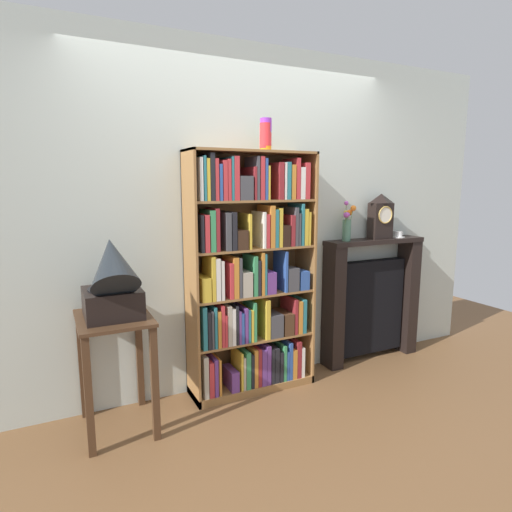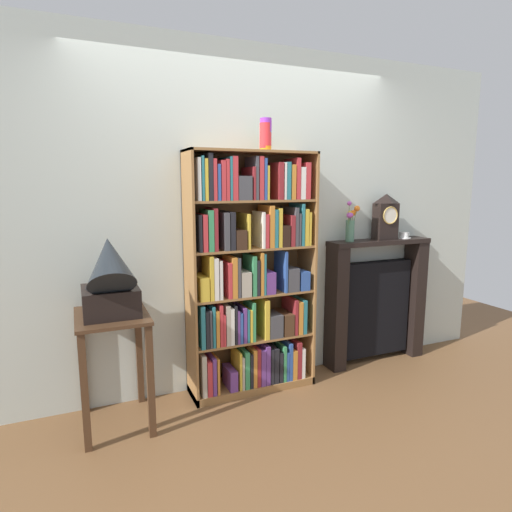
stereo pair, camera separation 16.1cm
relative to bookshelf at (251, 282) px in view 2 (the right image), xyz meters
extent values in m
cube|color=brown|center=(0.01, -0.14, -0.88)|extent=(7.65, 6.40, 0.02)
cube|color=beige|center=(0.11, 0.20, 0.45)|extent=(4.65, 0.08, 2.64)
cube|color=olive|center=(-0.47, 0.01, 0.05)|extent=(0.02, 0.30, 1.84)
cube|color=olive|center=(0.49, 0.01, 0.05)|extent=(0.02, 0.30, 1.84)
cube|color=brown|center=(0.01, 0.16, 0.05)|extent=(0.98, 0.01, 1.84)
cube|color=olive|center=(0.01, 0.01, 0.96)|extent=(0.98, 0.30, 0.02)
cube|color=olive|center=(0.01, 0.01, -0.84)|extent=(0.98, 0.30, 0.06)
cube|color=#B2A893|center=(-0.41, 0.00, -0.65)|extent=(0.04, 0.26, 0.32)
cube|color=#C63338|center=(-0.37, -0.01, -0.67)|extent=(0.04, 0.25, 0.26)
cube|color=#663884|center=(-0.34, 0.00, -0.66)|extent=(0.03, 0.26, 0.28)
cube|color=orange|center=(-0.31, -0.01, -0.67)|extent=(0.02, 0.24, 0.28)
cube|color=#663884|center=(-0.19, -0.03, -0.73)|extent=(0.06, 0.20, 0.16)
cube|color=gold|center=(-0.13, -0.03, -0.66)|extent=(0.02, 0.21, 0.29)
cube|color=#B2A893|center=(-0.11, -0.01, -0.68)|extent=(0.02, 0.24, 0.26)
cube|color=#388E56|center=(-0.08, -0.01, -0.66)|extent=(0.04, 0.25, 0.29)
cube|color=black|center=(-0.04, -0.01, -0.67)|extent=(0.02, 0.25, 0.27)
cube|color=orange|center=(-0.01, -0.03, -0.66)|extent=(0.03, 0.21, 0.30)
cube|color=maroon|center=(0.02, -0.01, -0.65)|extent=(0.03, 0.24, 0.30)
cube|color=#663884|center=(0.05, 0.00, -0.66)|extent=(0.04, 0.26, 0.29)
cube|color=#663884|center=(0.09, -0.03, -0.65)|extent=(0.03, 0.20, 0.31)
cube|color=black|center=(0.13, -0.01, -0.66)|extent=(0.03, 0.24, 0.28)
cube|color=black|center=(0.17, -0.02, -0.66)|extent=(0.04, 0.23, 0.28)
cube|color=black|center=(0.21, 0.00, -0.68)|extent=(0.03, 0.26, 0.24)
cube|color=#388E56|center=(0.24, -0.02, -0.66)|extent=(0.02, 0.23, 0.29)
cube|color=#2D519E|center=(0.26, -0.02, -0.69)|extent=(0.02, 0.22, 0.24)
cube|color=#2D519E|center=(0.29, -0.02, -0.65)|extent=(0.03, 0.23, 0.31)
cube|color=orange|center=(0.33, -0.01, -0.68)|extent=(0.04, 0.24, 0.24)
cube|color=maroon|center=(0.37, -0.03, -0.65)|extent=(0.04, 0.21, 0.30)
cube|color=white|center=(0.40, -0.01, -0.68)|extent=(0.03, 0.24, 0.25)
cube|color=olive|center=(0.01, 0.01, -0.44)|extent=(0.94, 0.28, 0.02)
cube|color=teal|center=(-0.42, -0.01, -0.28)|extent=(0.03, 0.25, 0.32)
cube|color=black|center=(-0.38, -0.02, -0.30)|extent=(0.03, 0.22, 0.28)
cube|color=#424247|center=(-0.36, -0.02, -0.30)|extent=(0.02, 0.22, 0.28)
cube|color=teal|center=(-0.33, -0.03, -0.28)|extent=(0.02, 0.21, 0.31)
cube|color=orange|center=(-0.31, -0.01, -0.30)|extent=(0.03, 0.24, 0.27)
cube|color=#C63338|center=(-0.28, -0.03, -0.28)|extent=(0.02, 0.21, 0.31)
cube|color=#C63338|center=(-0.26, -0.03, -0.32)|extent=(0.02, 0.21, 0.24)
cube|color=#B2A893|center=(-0.23, 0.00, -0.29)|extent=(0.03, 0.26, 0.30)
cube|color=white|center=(-0.19, -0.02, -0.30)|extent=(0.03, 0.22, 0.28)
cube|color=black|center=(-0.17, -0.03, -0.29)|extent=(0.02, 0.20, 0.29)
cube|color=#663884|center=(-0.15, -0.01, -0.31)|extent=(0.02, 0.25, 0.25)
cube|color=#2D519E|center=(-0.12, -0.03, -0.32)|extent=(0.02, 0.21, 0.23)
cube|color=#663884|center=(-0.09, -0.01, -0.30)|extent=(0.03, 0.24, 0.27)
cube|color=teal|center=(-0.07, -0.01, -0.31)|extent=(0.02, 0.24, 0.25)
cube|color=gold|center=(-0.05, -0.01, -0.31)|extent=(0.02, 0.25, 0.25)
cube|color=#388E56|center=(-0.02, -0.02, -0.29)|extent=(0.02, 0.22, 0.30)
cube|color=gold|center=(0.09, -0.01, -0.28)|extent=(0.03, 0.25, 0.31)
cube|color=#424247|center=(0.16, -0.04, -0.35)|extent=(0.11, 0.18, 0.18)
cube|color=#472D1C|center=(0.27, -0.02, -0.35)|extent=(0.08, 0.22, 0.17)
cube|color=maroon|center=(0.33, -0.01, -0.29)|extent=(0.03, 0.24, 0.28)
cube|color=orange|center=(0.37, -0.03, -0.30)|extent=(0.04, 0.20, 0.26)
cube|color=teal|center=(0.41, 0.00, -0.30)|extent=(0.03, 0.26, 0.27)
cube|color=olive|center=(0.01, 0.01, -0.09)|extent=(0.94, 0.28, 0.02)
cube|color=gold|center=(-0.40, -0.02, 0.00)|extent=(0.07, 0.22, 0.17)
cube|color=gold|center=(-0.34, -0.02, 0.08)|extent=(0.03, 0.22, 0.32)
cube|color=white|center=(-0.31, -0.03, 0.07)|extent=(0.03, 0.21, 0.30)
cube|color=white|center=(-0.28, -0.03, 0.06)|extent=(0.02, 0.20, 0.28)
cube|color=#C63338|center=(-0.21, -0.02, 0.05)|extent=(0.03, 0.23, 0.26)
cube|color=orange|center=(-0.17, -0.02, 0.07)|extent=(0.04, 0.23, 0.30)
cube|color=#424247|center=(-0.14, -0.01, 0.06)|extent=(0.02, 0.24, 0.29)
cube|color=#B2A893|center=(-0.08, -0.02, 0.01)|extent=(0.08, 0.23, 0.18)
cube|color=#388E56|center=(-0.02, -0.02, 0.07)|extent=(0.03, 0.22, 0.30)
cube|color=black|center=(0.01, -0.01, 0.05)|extent=(0.02, 0.24, 0.26)
cube|color=orange|center=(0.04, -0.03, 0.08)|extent=(0.02, 0.21, 0.32)
cube|color=teal|center=(0.06, -0.01, 0.07)|extent=(0.02, 0.25, 0.31)
cube|color=#663884|center=(0.11, -0.04, 0.00)|extent=(0.08, 0.18, 0.17)
cube|color=#2D519E|center=(0.24, -0.03, 0.07)|extent=(0.02, 0.20, 0.32)
cube|color=#424247|center=(0.30, -0.04, 0.01)|extent=(0.10, 0.18, 0.18)
cube|color=#2D519E|center=(0.41, -0.01, -0.01)|extent=(0.08, 0.24, 0.15)
cube|color=olive|center=(0.01, 0.01, 0.26)|extent=(0.94, 0.28, 0.02)
cube|color=black|center=(-0.42, -0.03, 0.40)|extent=(0.02, 0.21, 0.26)
cube|color=#C63338|center=(-0.38, -0.02, 0.40)|extent=(0.03, 0.22, 0.26)
cube|color=#388E56|center=(-0.34, -0.01, 0.41)|extent=(0.04, 0.24, 0.29)
cube|color=maroon|center=(-0.31, -0.01, 0.42)|extent=(0.03, 0.24, 0.30)
cube|color=#424247|center=(-0.23, 0.00, 0.40)|extent=(0.04, 0.26, 0.27)
cube|color=black|center=(-0.18, 0.00, 0.40)|extent=(0.04, 0.26, 0.27)
cube|color=#382316|center=(-0.12, -0.04, 0.34)|extent=(0.08, 0.18, 0.14)
cube|color=gold|center=(-0.06, 0.00, 0.40)|extent=(0.02, 0.26, 0.25)
cube|color=white|center=(0.05, -0.02, 0.40)|extent=(0.02, 0.22, 0.27)
cube|color=#C63338|center=(0.08, -0.03, 0.39)|extent=(0.03, 0.21, 0.25)
cube|color=orange|center=(0.12, -0.02, 0.42)|extent=(0.04, 0.23, 0.31)
cube|color=teal|center=(0.15, 0.00, 0.41)|extent=(0.03, 0.26, 0.28)
cube|color=gold|center=(0.19, -0.03, 0.41)|extent=(0.03, 0.20, 0.29)
cube|color=black|center=(0.24, -0.02, 0.35)|extent=(0.06, 0.23, 0.16)
cube|color=maroon|center=(0.29, -0.02, 0.39)|extent=(0.03, 0.23, 0.23)
cube|color=#424247|center=(0.33, 0.00, 0.41)|extent=(0.03, 0.26, 0.29)
cube|color=#424247|center=(0.35, -0.03, 0.39)|extent=(0.02, 0.20, 0.25)
cube|color=teal|center=(0.38, -0.02, 0.43)|extent=(0.02, 0.22, 0.32)
cube|color=gold|center=(0.41, 0.00, 0.41)|extent=(0.03, 0.26, 0.28)
cube|color=gold|center=(0.44, -0.01, 0.40)|extent=(0.02, 0.25, 0.25)
cube|color=olive|center=(0.01, 0.01, 0.61)|extent=(0.94, 0.28, 0.02)
cube|color=white|center=(-0.42, -0.03, 0.76)|extent=(0.02, 0.21, 0.29)
cube|color=teal|center=(-0.39, -0.02, 0.77)|extent=(0.02, 0.22, 0.30)
cube|color=gold|center=(-0.37, -0.02, 0.76)|extent=(0.02, 0.23, 0.28)
cube|color=black|center=(-0.34, 0.00, 0.78)|extent=(0.03, 0.26, 0.32)
cube|color=#C63338|center=(-0.31, -0.03, 0.76)|extent=(0.02, 0.20, 0.28)
cube|color=#2D519E|center=(-0.28, -0.01, 0.74)|extent=(0.02, 0.25, 0.25)
cube|color=#C63338|center=(-0.25, -0.01, 0.76)|extent=(0.03, 0.24, 0.27)
cube|color=#C63338|center=(-0.22, -0.03, 0.76)|extent=(0.02, 0.21, 0.28)
cube|color=teal|center=(-0.19, -0.01, 0.77)|extent=(0.02, 0.25, 0.30)
cube|color=#C63338|center=(-0.16, -0.02, 0.77)|extent=(0.04, 0.22, 0.30)
cube|color=#424247|center=(-0.09, -0.04, 0.71)|extent=(0.10, 0.18, 0.17)
cube|color=maroon|center=(-0.02, -0.01, 0.74)|extent=(0.02, 0.25, 0.23)
cube|color=#424247|center=(0.00, -0.02, 0.77)|extent=(0.02, 0.22, 0.31)
cube|color=#C63338|center=(0.04, -0.03, 0.77)|extent=(0.03, 0.20, 0.31)
cube|color=#2D519E|center=(0.07, -0.02, 0.77)|extent=(0.02, 0.22, 0.29)
cube|color=gold|center=(0.09, -0.03, 0.74)|extent=(0.02, 0.21, 0.24)
cube|color=maroon|center=(0.19, -0.01, 0.75)|extent=(0.04, 0.24, 0.27)
cube|color=white|center=(0.22, -0.02, 0.75)|extent=(0.02, 0.23, 0.27)
cube|color=teal|center=(0.25, -0.03, 0.76)|extent=(0.03, 0.21, 0.27)
cube|color=orange|center=(0.29, -0.01, 0.75)|extent=(0.03, 0.25, 0.25)
cube|color=#C63338|center=(0.33, -0.02, 0.77)|extent=(0.03, 0.22, 0.30)
cube|color=white|center=(0.37, -0.02, 0.74)|extent=(0.04, 0.23, 0.24)
cube|color=#C63338|center=(0.41, -0.01, 0.76)|extent=(0.04, 0.24, 0.27)
cylinder|color=orange|center=(0.11, -0.03, 1.02)|extent=(0.08, 0.08, 0.09)
cylinder|color=red|center=(0.11, -0.03, 1.04)|extent=(0.08, 0.08, 0.09)
cylinder|color=red|center=(0.11, -0.03, 1.05)|extent=(0.08, 0.08, 0.09)
cylinder|color=#28B2B7|center=(0.11, -0.03, 1.07)|extent=(0.08, 0.08, 0.09)
cylinder|color=green|center=(0.11, -0.03, 1.09)|extent=(0.08, 0.08, 0.09)
cylinder|color=blue|center=(0.11, -0.03, 1.10)|extent=(0.08, 0.08, 0.09)
cylinder|color=red|center=(0.11, -0.03, 1.12)|extent=(0.08, 0.08, 0.09)
cylinder|color=#28B2B7|center=(0.11, -0.03, 1.14)|extent=(0.08, 0.08, 0.09)
cylinder|color=purple|center=(0.11, -0.03, 1.15)|extent=(0.08, 0.08, 0.09)
cube|color=#472D1C|center=(-1.02, -0.11, -0.11)|extent=(0.45, 0.55, 0.02)
cube|color=#472D1C|center=(-1.22, -0.36, -0.49)|extent=(0.04, 0.04, 0.74)
cube|color=#472D1C|center=(-0.83, -0.36, -0.49)|extent=(0.04, 0.04, 0.74)
cube|color=#472D1C|center=(-1.22, 0.13, -0.49)|extent=(0.04, 0.04, 0.74)
cube|color=#472D1C|center=(-0.83, 0.13, -0.49)|extent=(0.04, 0.04, 0.74)
cube|color=black|center=(-1.02, -0.11, -0.01)|extent=(0.34, 0.36, 0.18)
cylinder|color=black|center=(-1.02, -0.11, 0.09)|extent=(0.29, 0.29, 0.01)
cylinder|color=#1E2328|center=(-1.02, -0.17, 0.11)|extent=(0.03, 0.03, 0.06)
cone|color=#1E2328|center=(-1.02, -0.22, 0.27)|extent=(0.29, 0.44, 0.44)
cube|color=black|center=(1.25, 0.06, 0.23)|extent=(0.98, 0.21, 0.04)
cube|color=black|center=(0.82, 0.06, -0.33)|extent=(0.12, 0.19, 1.08)
cube|color=black|center=(1.68, 0.06, -0.33)|extent=(0.12, 0.19, 1.08)
cube|color=black|center=(1.25, 0.09, -0.38)|extent=(0.70, 0.10, 0.86)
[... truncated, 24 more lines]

